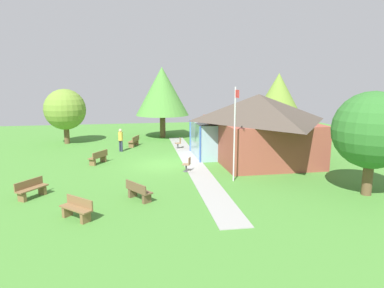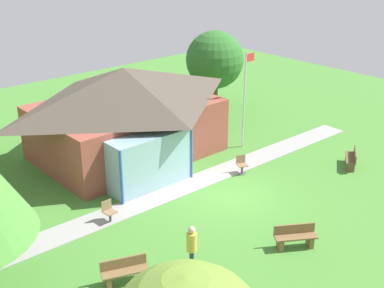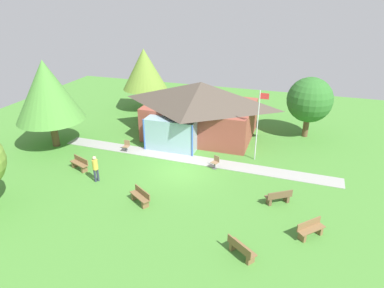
{
  "view_description": "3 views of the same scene",
  "coord_description": "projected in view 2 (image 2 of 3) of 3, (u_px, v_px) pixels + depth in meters",
  "views": [
    {
      "loc": [
        21.21,
        -2.02,
        5.33
      ],
      "look_at": [
        -0.34,
        1.87,
        1.22
      ],
      "focal_mm": 31.79,
      "sensor_mm": 36.0,
      "label": 1
    },
    {
      "loc": [
        -13.73,
        -13.06,
        10.32
      ],
      "look_at": [
        0.45,
        2.96,
        1.32
      ],
      "focal_mm": 47.15,
      "sensor_mm": 36.0,
      "label": 2
    },
    {
      "loc": [
        6.84,
        -18.78,
        11.01
      ],
      "look_at": [
        0.19,
        1.45,
        1.42
      ],
      "focal_mm": 32.09,
      "sensor_mm": 36.0,
      "label": 3
    }
  ],
  "objects": [
    {
      "name": "patio_chair_lawn_spare",
      "position": [
        242.0,
        165.0,
        23.24
      ],
      "size": [
        0.58,
        0.58,
        0.86
      ],
      "rotation": [
        0.0,
        0.0,
        2.72
      ],
      "color": "#8C6B4C",
      "rests_on": "ground_plane"
    },
    {
      "name": "tree_behind_pavilion_right",
      "position": [
        215.0,
        60.0,
        30.91
      ],
      "size": [
        3.56,
        3.56,
        4.88
      ],
      "color": "brown",
      "rests_on": "ground_plane"
    },
    {
      "name": "patio_chair_west",
      "position": [
        109.0,
        212.0,
        19.32
      ],
      "size": [
        0.46,
        0.46,
        0.86
      ],
      "rotation": [
        0.0,
        0.0,
        3.19
      ],
      "color": "#8C6B4C",
      "rests_on": "ground_plane"
    },
    {
      "name": "bench_front_center",
      "position": [
        295.0,
        237.0,
        17.75
      ],
      "size": [
        1.5,
        1.18,
        0.84
      ],
      "rotation": [
        0.0,
        0.0,
        2.57
      ],
      "color": "brown",
      "rests_on": "ground_plane"
    },
    {
      "name": "visitor_strolling_lawn",
      "position": [
        192.0,
        246.0,
        16.18
      ],
      "size": [
        0.34,
        0.34,
        1.74
      ],
      "rotation": [
        0.0,
        0.0,
        0.92
      ],
      "color": "#2D3347",
      "rests_on": "ground_plane"
    },
    {
      "name": "bench_mid_left",
      "position": [
        125.0,
        272.0,
        15.94
      ],
      "size": [
        1.56,
        0.96,
        0.84
      ],
      "rotation": [
        0.0,
        0.0,
        2.77
      ],
      "color": "brown",
      "rests_on": "ground_plane"
    },
    {
      "name": "flagpole",
      "position": [
        245.0,
        95.0,
        25.24
      ],
      "size": [
        0.64,
        0.08,
        5.02
      ],
      "color": "silver",
      "rests_on": "ground_plane"
    },
    {
      "name": "bench_mid_right",
      "position": [
        351.0,
        159.0,
        23.9
      ],
      "size": [
        1.49,
        1.2,
        0.84
      ],
      "rotation": [
        0.0,
        0.0,
        0.59
      ],
      "color": "brown",
      "rests_on": "ground_plane"
    },
    {
      "name": "ground_plane",
      "position": [
        230.0,
        195.0,
        21.4
      ],
      "size": [
        44.0,
        44.0,
        0.0
      ],
      "primitive_type": "plane",
      "color": "#478433"
    },
    {
      "name": "pavilion",
      "position": [
        126.0,
        111.0,
        24.44
      ],
      "size": [
        9.34,
        7.67,
        4.43
      ],
      "color": "brown",
      "rests_on": "ground_plane"
    },
    {
      "name": "footpath",
      "position": [
        200.0,
        180.0,
        22.69
      ],
      "size": [
        20.27,
        1.73,
        0.03
      ],
      "primitive_type": "cube",
      "rotation": [
        0.0,
        0.0,
        -0.02
      ],
      "color": "#999993",
      "rests_on": "ground_plane"
    }
  ]
}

